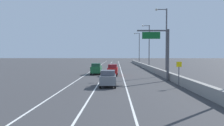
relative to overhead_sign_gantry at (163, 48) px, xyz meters
name	(u,v)px	position (x,y,z in m)	size (l,w,h in m)	color
ground_plane	(115,66)	(-7.12, 39.59, -4.73)	(320.00, 320.00, 0.00)	#38383A
lane_stripe_left	(96,68)	(-12.62, 30.59, -4.73)	(0.16, 130.00, 0.00)	silver
lane_stripe_center	(108,68)	(-9.12, 30.59, -4.73)	(0.16, 130.00, 0.00)	silver
lane_stripe_right	(120,68)	(-5.62, 30.59, -4.73)	(0.16, 130.00, 0.00)	silver
jersey_barrier_right	(153,69)	(1.34, 15.59, -4.18)	(0.60, 120.00, 1.10)	gray
overhead_sign_gantry	(163,48)	(0.00, 0.00, 0.00)	(4.68, 0.36, 7.50)	#47474C
speed_advisory_sign	(179,72)	(0.44, -6.44, -2.96)	(0.60, 0.11, 3.00)	#4C4C51
lamp_post_right_second	(165,38)	(1.88, 6.83, 2.05)	(2.14, 0.44, 12.00)	#4C4C51
lamp_post_right_third	(148,44)	(2.07, 27.67, 2.05)	(2.14, 0.44, 12.00)	#4C4C51
lamp_post_right_fourth	(139,47)	(1.59, 48.51, 2.05)	(2.14, 0.44, 12.00)	#4C4C51
car_green_0	(96,69)	(-10.68, 10.04, -3.66)	(1.91, 4.62, 2.15)	#196033
car_gray_1	(108,78)	(-7.75, -5.67, -3.75)	(1.93, 4.06, 1.97)	slate
car_red_2	(113,70)	(-7.43, 7.44, -3.70)	(1.97, 4.48, 2.07)	red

